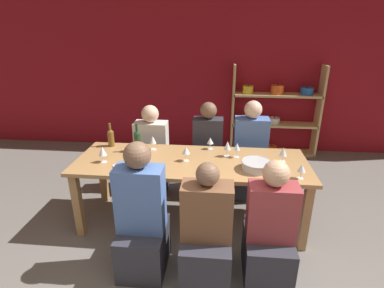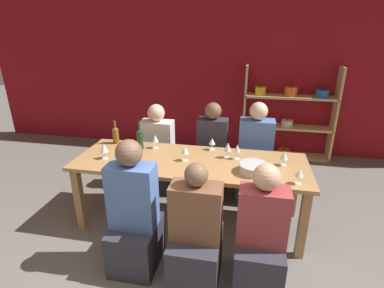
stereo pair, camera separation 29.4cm
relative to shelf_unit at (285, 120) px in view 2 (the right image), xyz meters
The scene contains 21 objects.
wall_back_red 1.30m from the shelf_unit, 169.49° to the left, with size 8.80×0.06×2.70m.
shelf_unit is the anchor object (origin of this frame).
dining_table 2.47m from the shelf_unit, 118.81° to the right, with size 2.48×0.86×0.78m.
mixing_bowl 2.38m from the shelf_unit, 102.57° to the right, with size 0.30×0.30×0.09m.
wine_bottle_green 2.86m from the shelf_unit, 139.86° to the right, with size 0.07×0.07×0.28m.
wine_bottle_dark 2.69m from the shelf_unit, 132.91° to the right, with size 0.07×0.07×0.32m.
wine_glass_red_a 2.48m from the shelf_unit, 92.81° to the right, with size 0.08×0.08×0.15m.
wine_glass_red_b 2.53m from the shelf_unit, 131.20° to the right, with size 0.07×0.07×0.17m.
wine_glass_white_a 2.16m from the shelf_unit, 109.10° to the right, with size 0.07×0.07×0.17m.
wine_glass_white_b 2.09m from the shelf_unit, 118.80° to the right, with size 0.07×0.07×0.14m.
wine_glass_red_c 2.18m from the shelf_unit, 111.80° to the right, with size 0.08×0.08×0.18m.
wine_glass_white_c 2.52m from the shelf_unit, 119.70° to the right, with size 0.08×0.08×0.16m.
wine_glass_red_d 3.12m from the shelf_unit, 132.60° to the right, with size 0.08×0.08×0.17m.
wine_glass_empty_a 2.12m from the shelf_unit, 96.04° to the right, with size 0.08×0.08×0.16m.
cell_phone 3.09m from the shelf_unit, 128.49° to the right, with size 0.14×0.16×0.01m.
person_near_a 3.13m from the shelf_unit, 108.22° to the right, with size 0.42×0.53×1.13m.
person_far_a 1.80m from the shelf_unit, 125.47° to the right, with size 0.38×0.47×1.25m.
person_near_b 2.93m from the shelf_unit, 98.59° to the right, with size 0.41×0.51×1.14m.
person_far_b 1.52m from the shelf_unit, 109.04° to the right, with size 0.42×0.53×1.27m.
person_near_c 3.30m from the shelf_unit, 118.12° to the right, with size 0.41×0.51×1.26m.
person_far_c 2.29m from the shelf_unit, 142.32° to the right, with size 0.43×0.54×1.17m.
Camera 2 is at (0.47, -1.39, 2.11)m, focal length 28.00 mm.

